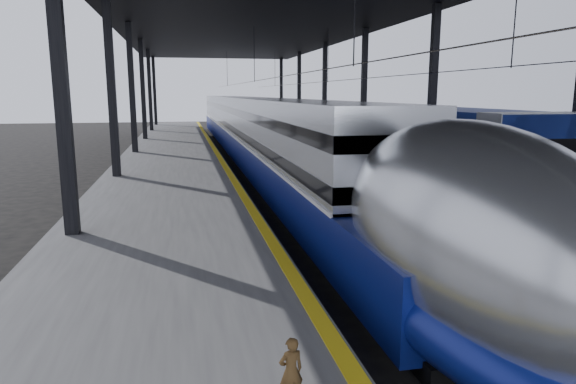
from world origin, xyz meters
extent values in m
plane|color=black|center=(0.00, 0.00, 0.00)|extent=(160.00, 160.00, 0.00)
cube|color=#4C4C4F|center=(-3.50, 20.00, 0.50)|extent=(6.00, 80.00, 1.00)
cube|color=yellow|center=(-0.70, 20.00, 1.00)|extent=(0.30, 80.00, 0.01)
cube|color=slate|center=(1.28, 20.00, 0.08)|extent=(0.08, 80.00, 0.16)
cube|color=slate|center=(2.72, 20.00, 0.08)|extent=(0.08, 80.00, 0.16)
cube|color=slate|center=(6.28, 20.00, 0.08)|extent=(0.08, 80.00, 0.16)
cube|color=slate|center=(7.72, 20.00, 0.08)|extent=(0.08, 80.00, 0.16)
cube|color=black|center=(-5.80, 5.00, 4.50)|extent=(0.35, 0.35, 9.00)
cube|color=black|center=(-5.80, 15.00, 4.50)|extent=(0.35, 0.35, 9.00)
cube|color=black|center=(9.60, 15.00, 4.50)|extent=(0.35, 0.35, 9.00)
cube|color=black|center=(-5.80, 25.00, 4.50)|extent=(0.35, 0.35, 9.00)
cube|color=black|center=(9.60, 25.00, 4.50)|extent=(0.35, 0.35, 9.00)
cube|color=black|center=(-5.80, 35.00, 4.50)|extent=(0.35, 0.35, 9.00)
cube|color=black|center=(9.60, 35.00, 4.50)|extent=(0.35, 0.35, 9.00)
cube|color=black|center=(-5.80, 45.00, 4.50)|extent=(0.35, 0.35, 9.00)
cube|color=black|center=(9.60, 45.00, 4.50)|extent=(0.35, 0.35, 9.00)
cube|color=black|center=(-5.80, 55.00, 4.50)|extent=(0.35, 0.35, 9.00)
cube|color=black|center=(9.60, 55.00, 4.50)|extent=(0.35, 0.35, 9.00)
cube|color=black|center=(1.90, 20.00, 9.25)|extent=(18.00, 75.00, 0.45)
cylinder|color=slate|center=(2.00, 20.00, 5.50)|extent=(0.03, 74.00, 0.03)
cylinder|color=slate|center=(7.00, 20.00, 5.50)|extent=(0.03, 74.00, 0.03)
cube|color=#B7B9BE|center=(2.00, 30.35, 2.36)|extent=(2.98, 57.00, 4.11)
cube|color=navy|center=(2.00, 28.85, 1.08)|extent=(3.06, 62.00, 1.59)
cube|color=silver|center=(2.00, 30.35, 1.90)|extent=(3.08, 57.00, 0.10)
cube|color=black|center=(2.00, 30.35, 3.54)|extent=(3.02, 57.00, 0.43)
cube|color=black|center=(2.00, 30.35, 2.36)|extent=(3.02, 57.00, 0.43)
ellipsoid|color=#B7B9BE|center=(2.00, -1.15, 2.21)|extent=(2.98, 8.40, 4.11)
ellipsoid|color=navy|center=(2.00, -1.15, 1.03)|extent=(3.06, 8.40, 1.75)
ellipsoid|color=black|center=(2.00, -3.75, 3.03)|extent=(1.54, 2.20, 0.92)
cube|color=black|center=(2.00, -1.15, 0.20)|extent=(2.26, 2.60, 0.40)
cube|color=black|center=(2.00, 20.85, 0.20)|extent=(2.26, 2.60, 0.40)
cube|color=navy|center=(7.00, 12.04, 2.12)|extent=(2.97, 18.00, 4.04)
cube|color=#999DA1|center=(7.00, 3.64, 2.12)|extent=(3.03, 1.20, 4.09)
cube|color=black|center=(7.00, 3.02, 3.03)|extent=(1.81, 0.06, 0.90)
cube|color=#A51A0C|center=(7.00, 3.02, 1.65)|extent=(1.27, 0.06, 0.58)
cube|color=#999DA1|center=(7.00, 31.04, 2.12)|extent=(2.97, 18.00, 4.04)
cube|color=#999DA1|center=(7.00, 50.04, 2.12)|extent=(2.97, 18.00, 4.04)
cube|color=black|center=(7.00, 6.04, 0.18)|extent=(2.34, 2.40, 0.36)
cube|color=black|center=(7.00, 28.04, 0.18)|extent=(2.34, 2.40, 0.36)
imported|color=#453017|center=(-1.66, -3.72, 1.43)|extent=(0.35, 0.27, 0.86)
camera|label=1|loc=(-2.84, -9.22, 4.70)|focal=32.00mm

